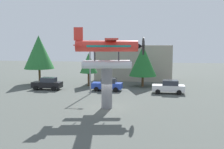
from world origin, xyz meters
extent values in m
plane|color=#4C514C|center=(0.00, 0.00, 0.00)|extent=(140.00, 140.00, 0.00)
cylinder|color=slate|center=(0.00, 0.00, 2.07)|extent=(1.10, 1.10, 4.13)
cylinder|color=silver|center=(0.19, -0.98, 4.48)|extent=(4.84, 1.62, 0.70)
cylinder|color=#333338|center=(1.27, -0.26, 5.28)|extent=(0.12, 0.12, 0.90)
cylinder|color=#333338|center=(-1.08, -0.72, 5.28)|extent=(0.12, 0.12, 0.90)
cylinder|color=silver|center=(-0.19, 0.98, 4.48)|extent=(4.84, 1.62, 0.70)
cylinder|color=#333338|center=(1.08, 0.72, 5.28)|extent=(0.12, 0.12, 0.90)
cylinder|color=#333338|center=(-1.27, 0.26, 5.28)|extent=(0.12, 0.12, 0.90)
cylinder|color=red|center=(0.00, 0.00, 6.28)|extent=(6.30, 2.28, 1.10)
cube|color=teal|center=(0.20, 0.04, 6.28)|extent=(4.48, 1.96, 0.20)
cone|color=#262628|center=(3.19, 0.63, 6.28)|extent=(0.86, 1.00, 0.88)
cylinder|color=black|center=(3.58, 0.71, 6.28)|extent=(0.39, 1.77, 1.80)
cube|color=red|center=(0.39, 0.08, 6.89)|extent=(3.10, 10.42, 0.12)
cube|color=red|center=(-2.75, -0.54, 6.38)|extent=(1.23, 2.88, 0.10)
cube|color=red|center=(-2.75, -0.54, 7.48)|extent=(0.91, 0.29, 1.30)
cube|color=black|center=(-10.59, 9.25, 0.72)|extent=(4.20, 1.70, 0.80)
cube|color=#2D333D|center=(-10.34, 9.25, 1.44)|extent=(2.00, 1.56, 0.64)
cylinder|color=black|center=(-11.94, 10.15, 0.32)|extent=(0.64, 0.22, 0.64)
cylinder|color=black|center=(-11.94, 8.35, 0.32)|extent=(0.64, 0.22, 0.64)
cylinder|color=black|center=(-9.24, 10.15, 0.32)|extent=(0.64, 0.22, 0.64)
cylinder|color=black|center=(-9.24, 8.35, 0.32)|extent=(0.64, 0.22, 0.64)
cube|color=#2847B7|center=(-1.94, 9.93, 0.72)|extent=(4.20, 1.70, 0.80)
cube|color=#2D333D|center=(-1.69, 9.93, 1.44)|extent=(2.00, 1.56, 0.64)
cylinder|color=black|center=(-3.29, 10.83, 0.32)|extent=(0.64, 0.22, 0.64)
cylinder|color=black|center=(-3.29, 9.03, 0.32)|extent=(0.64, 0.22, 0.64)
cylinder|color=black|center=(-0.59, 10.83, 0.32)|extent=(0.64, 0.22, 0.64)
cylinder|color=black|center=(-0.59, 9.03, 0.32)|extent=(0.64, 0.22, 0.64)
cube|color=white|center=(6.43, 9.28, 0.72)|extent=(4.20, 1.70, 0.80)
cube|color=#2D333D|center=(6.68, 9.28, 1.44)|extent=(2.00, 1.56, 0.64)
cylinder|color=black|center=(5.08, 10.18, 0.32)|extent=(0.64, 0.22, 0.64)
cylinder|color=black|center=(5.08, 8.38, 0.32)|extent=(0.64, 0.22, 0.64)
cylinder|color=black|center=(7.78, 10.18, 0.32)|extent=(0.64, 0.22, 0.64)
cylinder|color=black|center=(7.78, 8.38, 0.32)|extent=(0.64, 0.22, 0.64)
cylinder|color=gray|center=(-3.66, 7.25, 3.51)|extent=(0.18, 0.18, 7.02)
cylinder|color=gray|center=(-2.86, 7.25, 6.92)|extent=(1.60, 0.12, 0.12)
cube|color=silver|center=(-2.16, 7.25, 6.87)|extent=(0.50, 0.28, 0.20)
cube|color=#9E9384|center=(0.59, 22.00, 3.16)|extent=(13.63, 5.19, 6.31)
cylinder|color=brown|center=(-14.39, 14.86, 1.23)|extent=(0.36, 0.36, 2.46)
cone|color=#287033|center=(-14.39, 14.86, 5.20)|extent=(4.93, 4.93, 5.48)
cylinder|color=brown|center=(-5.57, 13.53, 1.03)|extent=(0.36, 0.36, 2.07)
cone|color=#287033|center=(-5.57, 13.53, 3.60)|extent=(2.75, 2.75, 3.06)
cylinder|color=brown|center=(2.73, 14.56, 0.82)|extent=(0.36, 0.36, 1.64)
cone|color=#1E6028|center=(2.73, 14.56, 3.98)|extent=(4.21, 4.21, 4.68)
camera|label=1|loc=(5.16, -25.74, 6.44)|focal=42.10mm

